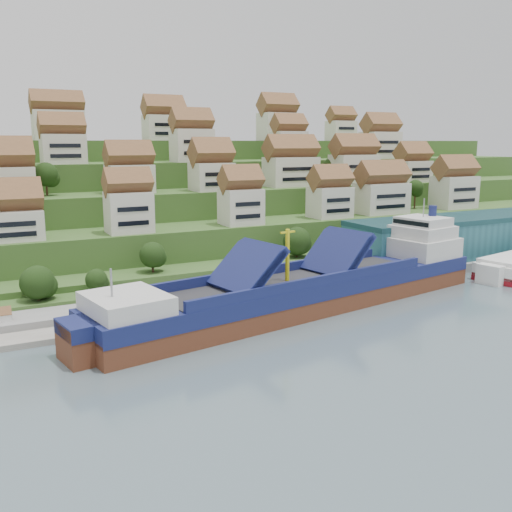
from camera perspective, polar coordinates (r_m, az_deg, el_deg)
ground at (r=108.46m, az=6.47°, el=-5.14°), size 300.00×300.00×0.00m
quay at (r=131.29m, az=10.12°, el=-1.83°), size 180.00×14.00×2.20m
hillside at (r=199.52m, az=-10.24°, el=5.43°), size 260.00×128.00×31.00m
hillside_village at (r=159.14m, az=-4.52°, el=9.06°), size 156.32×63.33×29.25m
hillside_trees at (r=139.17m, az=-7.04°, el=5.35°), size 138.77×62.73×30.73m
warehouse at (r=152.81m, az=19.34°, el=1.88°), size 60.00×15.00×10.00m
flagpole at (r=125.10m, az=10.91°, el=0.20°), size 1.28×0.16×8.00m
cargo_ship at (r=107.62m, az=5.81°, el=-3.33°), size 84.38×26.91×18.56m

